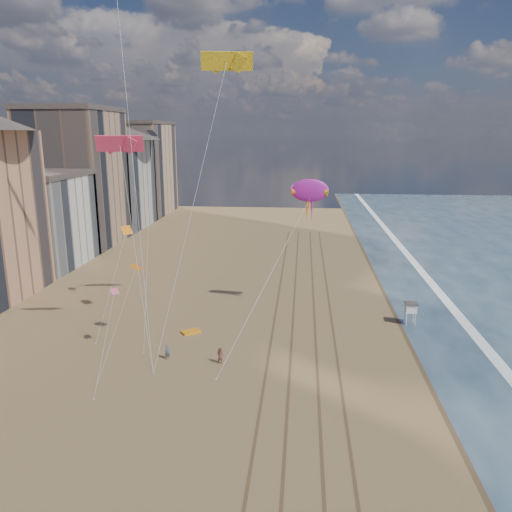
{
  "coord_description": "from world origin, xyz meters",
  "views": [
    {
      "loc": [
        2.17,
        -31.0,
        23.7
      ],
      "look_at": [
        -3.24,
        26.0,
        9.5
      ],
      "focal_mm": 35.0,
      "sensor_mm": 36.0,
      "label": 1
    }
  ],
  "objects_px": {
    "grounded_kite": "(191,332)",
    "lifeguard_stand": "(411,308)",
    "kite_flyer_b": "(220,356)",
    "kite_flyer_a": "(167,352)",
    "show_kite": "(310,191)"
  },
  "relations": [
    {
      "from": "grounded_kite",
      "to": "kite_flyer_a",
      "type": "bearing_deg",
      "value": -133.05
    },
    {
      "from": "show_kite",
      "to": "kite_flyer_a",
      "type": "distance_m",
      "value": 26.43
    },
    {
      "from": "lifeguard_stand",
      "to": "show_kite",
      "type": "height_order",
      "value": "show_kite"
    },
    {
      "from": "lifeguard_stand",
      "to": "kite_flyer_b",
      "type": "xyz_separation_m",
      "value": [
        -22.14,
        -13.28,
        -1.33
      ]
    },
    {
      "from": "grounded_kite",
      "to": "kite_flyer_b",
      "type": "xyz_separation_m",
      "value": [
        4.94,
        -7.96,
        0.77
      ]
    },
    {
      "from": "grounded_kite",
      "to": "show_kite",
      "type": "relative_size",
      "value": 0.08
    },
    {
      "from": "kite_flyer_a",
      "to": "kite_flyer_b",
      "type": "height_order",
      "value": "kite_flyer_b"
    },
    {
      "from": "grounded_kite",
      "to": "kite_flyer_a",
      "type": "xyz_separation_m",
      "value": [
        -0.89,
        -7.43,
        0.72
      ]
    },
    {
      "from": "lifeguard_stand",
      "to": "kite_flyer_b",
      "type": "distance_m",
      "value": 25.85
    },
    {
      "from": "kite_flyer_a",
      "to": "kite_flyer_b",
      "type": "bearing_deg",
      "value": -25.47
    },
    {
      "from": "lifeguard_stand",
      "to": "kite_flyer_a",
      "type": "height_order",
      "value": "lifeguard_stand"
    },
    {
      "from": "kite_flyer_a",
      "to": "kite_flyer_b",
      "type": "relative_size",
      "value": 0.94
    },
    {
      "from": "grounded_kite",
      "to": "lifeguard_stand",
      "type": "bearing_deg",
      "value": -25.13
    },
    {
      "from": "lifeguard_stand",
      "to": "kite_flyer_a",
      "type": "xyz_separation_m",
      "value": [
        -27.96,
        -12.74,
        -1.39
      ]
    },
    {
      "from": "lifeguard_stand",
      "to": "show_kite",
      "type": "distance_m",
      "value": 19.52
    }
  ]
}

